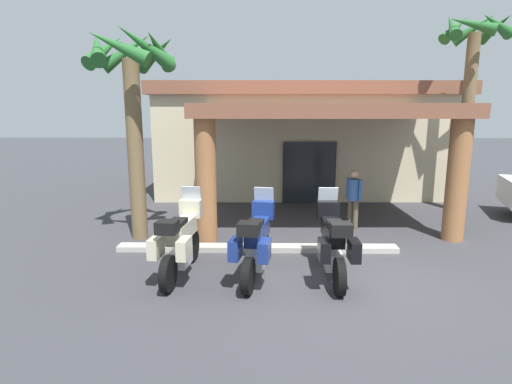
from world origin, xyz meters
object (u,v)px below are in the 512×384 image
(motorcycle_cream, at_px, (180,241))
(palm_tree_near_portico, at_px, (471,69))
(motorcycle_blue, at_px, (256,242))
(motorcycle_black, at_px, (333,243))
(palm_tree_roadside, at_px, (132,85))
(pedestrian, at_px, (354,196))
(motel_building, at_px, (302,137))

(motorcycle_cream, bearing_deg, palm_tree_near_portico, -49.00)
(motorcycle_blue, height_order, motorcycle_black, same)
(motorcycle_blue, xyz_separation_m, palm_tree_near_portico, (6.33, 5.49, 3.65))
(motorcycle_cream, height_order, palm_tree_roadside, palm_tree_roadside)
(motorcycle_blue, relative_size, palm_tree_roadside, 0.43)
(motorcycle_blue, distance_m, motorcycle_black, 1.46)
(motorcycle_black, relative_size, palm_tree_near_portico, 0.36)
(pedestrian, bearing_deg, motel_building, 62.99)
(motorcycle_black, relative_size, pedestrian, 1.38)
(pedestrian, height_order, palm_tree_near_portico, palm_tree_near_portico)
(motorcycle_black, distance_m, palm_tree_near_portico, 8.20)
(palm_tree_roadside, bearing_deg, motorcycle_blue, -39.87)
(motel_building, relative_size, palm_tree_near_portico, 1.82)
(palm_tree_near_portico, bearing_deg, motorcycle_blue, -139.08)
(motel_building, relative_size, motorcycle_black, 5.05)
(palm_tree_roadside, xyz_separation_m, palm_tree_near_portico, (9.29, 3.02, 0.61))
(motorcycle_cream, height_order, palm_tree_near_portico, palm_tree_near_portico)
(pedestrian, xyz_separation_m, palm_tree_roadside, (-5.50, -0.86, 2.82))
(motorcycle_cream, bearing_deg, pedestrian, -44.64)
(motorcycle_cream, bearing_deg, motorcycle_black, -85.26)
(motel_building, relative_size, palm_tree_roadside, 2.17)
(motorcycle_cream, relative_size, motorcycle_blue, 1.00)
(motorcycle_blue, bearing_deg, palm_tree_near_portico, -39.34)
(pedestrian, relative_size, palm_tree_near_portico, 0.26)
(motorcycle_cream, distance_m, palm_tree_near_portico, 10.16)
(pedestrian, relative_size, palm_tree_roadside, 0.31)
(motel_building, relative_size, pedestrian, 6.96)
(motorcycle_cream, xyz_separation_m, pedestrian, (4.00, 3.26, 0.22))
(motorcycle_cream, xyz_separation_m, palm_tree_near_portico, (7.79, 5.41, 3.65))
(motorcycle_cream, xyz_separation_m, motorcycle_blue, (1.46, -0.07, 0.00))
(motorcycle_blue, xyz_separation_m, motorcycle_black, (1.46, 0.00, 0.00))
(motel_building, bearing_deg, motorcycle_blue, -101.68)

